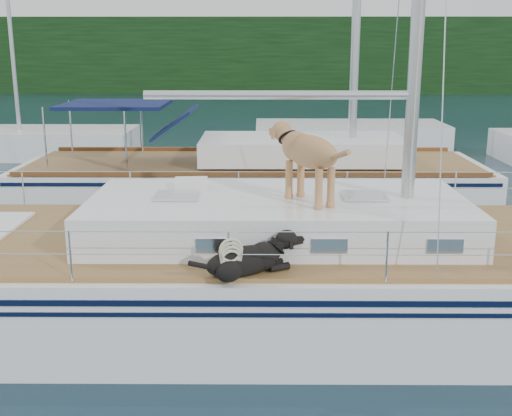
{
  "coord_description": "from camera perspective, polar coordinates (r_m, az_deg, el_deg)",
  "views": [
    {
      "loc": [
        0.56,
        -8.67,
        3.86
      ],
      "look_at": [
        0.5,
        0.2,
        1.6
      ],
      "focal_mm": 45.0,
      "sensor_mm": 36.0,
      "label": 1
    }
  ],
  "objects": [
    {
      "name": "bg_boat_center",
      "position": [
        25.14,
        8.31,
        6.36
      ],
      "size": [
        7.2,
        3.0,
        11.65
      ],
      "color": "white",
      "rests_on": "ground"
    },
    {
      "name": "ground",
      "position": [
        9.5,
        -3.07,
        -9.68
      ],
      "size": [
        120.0,
        120.0,
        0.0
      ],
      "primitive_type": "plane",
      "color": "black",
      "rests_on": "ground"
    },
    {
      "name": "bg_boat_west",
      "position": [
        24.47,
        -20.18,
        5.41
      ],
      "size": [
        8.0,
        3.0,
        11.65
      ],
      "color": "white",
      "rests_on": "ground"
    },
    {
      "name": "main_sailboat",
      "position": [
        9.24,
        -2.49,
        -5.84
      ],
      "size": [
        12.0,
        4.05,
        14.01
      ],
      "color": "white",
      "rests_on": "ground"
    },
    {
      "name": "tree_line",
      "position": [
        53.68,
        -0.21,
        13.39
      ],
      "size": [
        90.0,
        3.0,
        6.0
      ],
      "primitive_type": "cube",
      "color": "black",
      "rests_on": "ground"
    },
    {
      "name": "neighbor_sailboat",
      "position": [
        15.52,
        0.04,
        2.28
      ],
      "size": [
        11.0,
        3.5,
        13.3
      ],
      "color": "white",
      "rests_on": "ground"
    },
    {
      "name": "shore_bank",
      "position": [
        54.97,
        -0.19,
        10.91
      ],
      "size": [
        92.0,
        1.0,
        1.2
      ],
      "primitive_type": "cube",
      "color": "#595147",
      "rests_on": "ground"
    }
  ]
}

